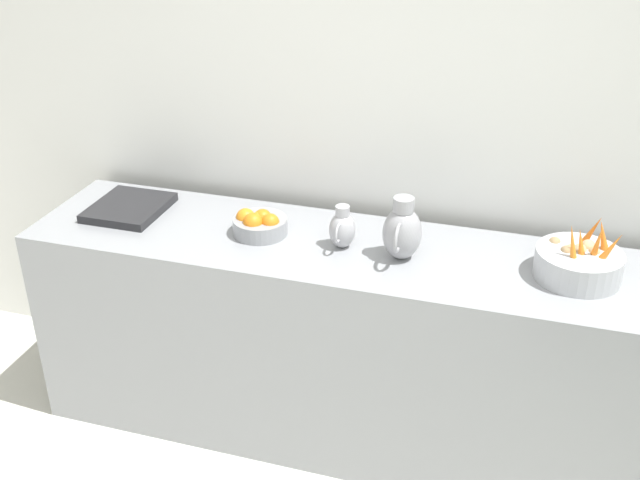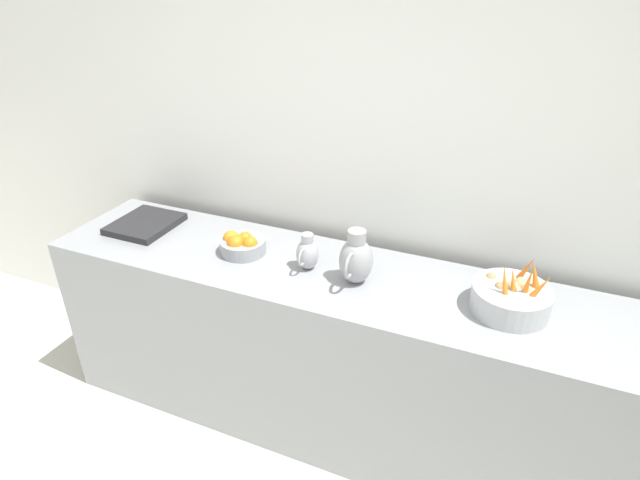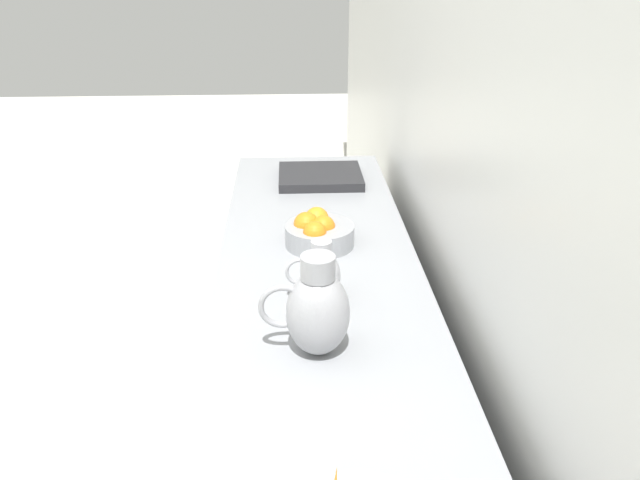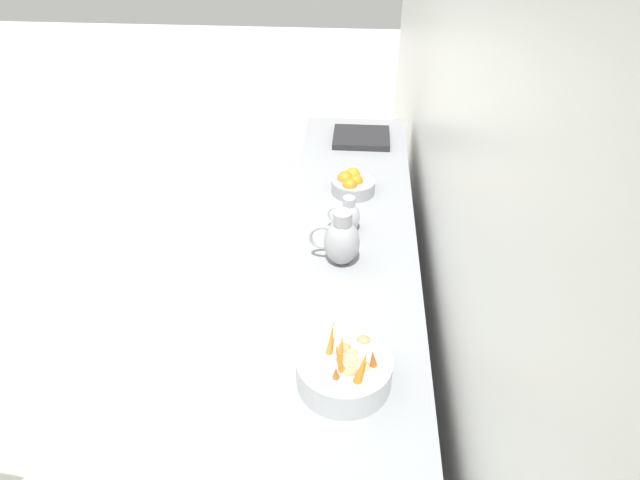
{
  "view_description": "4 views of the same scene",
  "coord_description": "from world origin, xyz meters",
  "px_view_note": "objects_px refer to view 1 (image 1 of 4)",
  "views": [
    {
      "loc": [
        1.04,
        0.32,
        2.35
      ],
      "look_at": [
        -1.36,
        -0.4,
        1.04
      ],
      "focal_mm": 42.44,
      "sensor_mm": 36.0,
      "label": 1
    },
    {
      "loc": [
        0.37,
        0.51,
        2.2
      ],
      "look_at": [
        -1.43,
        -0.26,
        1.15
      ],
      "focal_mm": 29.39,
      "sensor_mm": 36.0,
      "label": 2
    },
    {
      "loc": [
        -1.45,
        1.14,
        1.81
      ],
      "look_at": [
        -1.53,
        -0.43,
        1.08
      ],
      "focal_mm": 35.5,
      "sensor_mm": 36.0,
      "label": 3
    },
    {
      "loc": [
        -1.56,
        1.75,
        2.39
      ],
      "look_at": [
        -1.41,
        -0.13,
        1.04
      ],
      "focal_mm": 30.94,
      "sensor_mm": 36.0,
      "label": 4
    }
  ],
  "objects_px": {
    "vegetable_colander": "(579,263)",
    "metal_pitcher_short": "(342,229)",
    "orange_bowl": "(259,224)",
    "metal_pitcher_tall": "(402,231)"
  },
  "relations": [
    {
      "from": "vegetable_colander",
      "to": "metal_pitcher_tall",
      "type": "bearing_deg",
      "value": -86.2
    },
    {
      "from": "metal_pitcher_short",
      "to": "orange_bowl",
      "type": "bearing_deg",
      "value": -91.63
    },
    {
      "from": "orange_bowl",
      "to": "metal_pitcher_tall",
      "type": "xyz_separation_m",
      "value": [
        0.03,
        0.59,
        0.07
      ]
    },
    {
      "from": "metal_pitcher_tall",
      "to": "metal_pitcher_short",
      "type": "relative_size",
      "value": 1.43
    },
    {
      "from": "metal_pitcher_short",
      "to": "vegetable_colander",
      "type": "bearing_deg",
      "value": 91.45
    },
    {
      "from": "orange_bowl",
      "to": "metal_pitcher_short",
      "type": "bearing_deg",
      "value": 88.37
    },
    {
      "from": "metal_pitcher_tall",
      "to": "metal_pitcher_short",
      "type": "distance_m",
      "value": 0.24
    },
    {
      "from": "vegetable_colander",
      "to": "metal_pitcher_tall",
      "type": "distance_m",
      "value": 0.66
    },
    {
      "from": "orange_bowl",
      "to": "metal_pitcher_short",
      "type": "height_order",
      "value": "metal_pitcher_short"
    },
    {
      "from": "vegetable_colander",
      "to": "metal_pitcher_short",
      "type": "bearing_deg",
      "value": -88.55
    }
  ]
}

